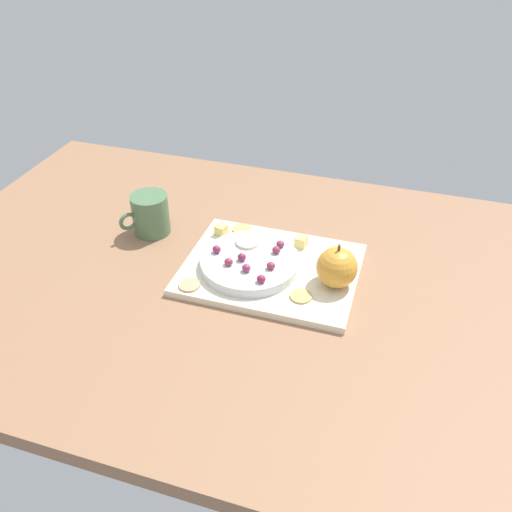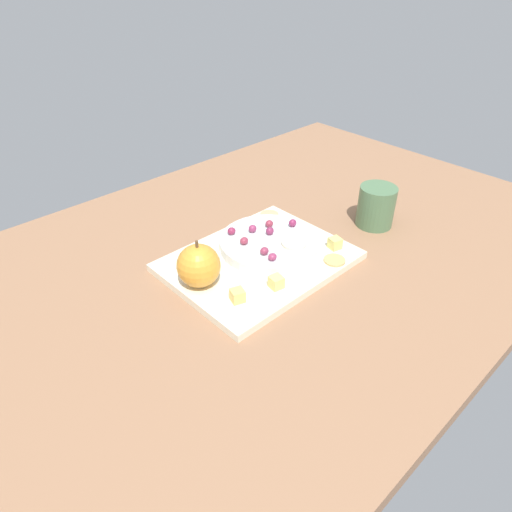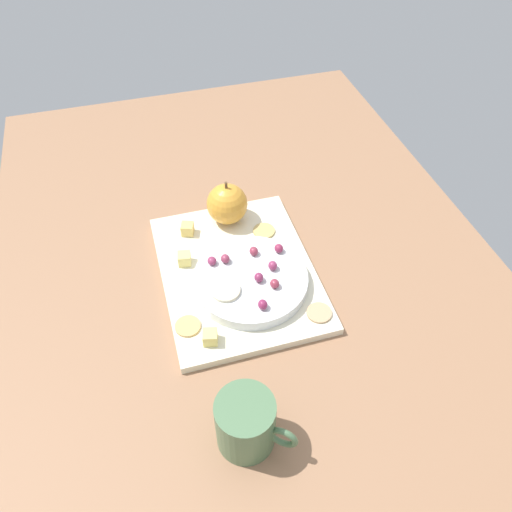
% 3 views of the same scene
% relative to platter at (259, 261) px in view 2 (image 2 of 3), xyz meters
% --- Properties ---
extents(table, '(1.36, 0.88, 0.03)m').
position_rel_platter_xyz_m(table, '(-0.03, -0.02, -0.02)').
color(table, '#94694B').
rests_on(table, ground).
extents(platter, '(0.33, 0.26, 0.01)m').
position_rel_platter_xyz_m(platter, '(0.00, 0.00, 0.00)').
color(platter, '#EDE6C8').
rests_on(platter, table).
extents(serving_dish, '(0.19, 0.19, 0.02)m').
position_rel_platter_xyz_m(serving_dish, '(-0.04, -0.01, 0.02)').
color(serving_dish, silver).
rests_on(serving_dish, platter).
extents(apple_whole, '(0.08, 0.08, 0.08)m').
position_rel_platter_xyz_m(apple_whole, '(0.13, -0.01, 0.05)').
color(apple_whole, gold).
rests_on(apple_whole, platter).
extents(apple_stem, '(0.01, 0.01, 0.01)m').
position_rel_platter_xyz_m(apple_stem, '(0.13, -0.01, 0.09)').
color(apple_stem, brown).
rests_on(apple_stem, apple_whole).
extents(cheese_cube_0, '(0.03, 0.03, 0.02)m').
position_rel_platter_xyz_m(cheese_cube_0, '(-0.13, 0.08, 0.02)').
color(cheese_cube_0, '#E9D56E').
rests_on(cheese_cube_0, platter).
extents(cheese_cube_1, '(0.02, 0.02, 0.02)m').
position_rel_platter_xyz_m(cheese_cube_1, '(0.04, 0.08, 0.02)').
color(cheese_cube_1, '#E5D372').
rests_on(cheese_cube_1, platter).
extents(cheese_cube_2, '(0.03, 0.03, 0.02)m').
position_rel_platter_xyz_m(cheese_cube_2, '(0.11, 0.06, 0.02)').
color(cheese_cube_2, '#EDCA67').
rests_on(cheese_cube_2, platter).
extents(cracker_0, '(0.04, 0.04, 0.00)m').
position_rel_platter_xyz_m(cracker_0, '(-0.10, 0.10, 0.01)').
color(cracker_0, tan).
rests_on(cracker_0, platter).
extents(cracker_1, '(0.04, 0.04, 0.00)m').
position_rel_platter_xyz_m(cracker_1, '(0.08, -0.07, 0.01)').
color(cracker_1, tan).
rests_on(cracker_1, platter).
extents(cracker_2, '(0.04, 0.04, 0.00)m').
position_rel_platter_xyz_m(cracker_2, '(-0.13, -0.10, 0.01)').
color(cracker_2, tan).
rests_on(cracker_2, platter).
extents(grape_0, '(0.02, 0.01, 0.02)m').
position_rel_platter_xyz_m(grape_0, '(-0.11, -0.01, 0.04)').
color(grape_0, '#86284F').
rests_on(grape_0, serving_dish).
extents(grape_1, '(0.02, 0.01, 0.01)m').
position_rel_platter_xyz_m(grape_1, '(0.01, -0.03, 0.03)').
color(grape_1, '#8F3245').
rests_on(grape_1, serving_dish).
extents(grape_2, '(0.02, 0.01, 0.01)m').
position_rel_platter_xyz_m(grape_2, '(-0.07, -0.04, 0.03)').
color(grape_2, '#8F3042').
rests_on(grape_2, serving_dish).
extents(grape_3, '(0.02, 0.01, 0.01)m').
position_rel_platter_xyz_m(grape_3, '(0.01, 0.04, 0.03)').
color(grape_3, '#913357').
rests_on(grape_3, serving_dish).
extents(grape_4, '(0.02, 0.01, 0.02)m').
position_rel_platter_xyz_m(grape_4, '(-0.05, -0.03, 0.04)').
color(grape_4, '#832B4F').
rests_on(grape_4, serving_dish).
extents(grape_5, '(0.02, 0.01, 0.01)m').
position_rel_platter_xyz_m(grape_5, '(0.00, 0.02, 0.03)').
color(grape_5, '#8D334D').
rests_on(grape_5, serving_dish).
extents(grape_6, '(0.02, 0.01, 0.02)m').
position_rel_platter_xyz_m(grape_6, '(-0.03, -0.05, 0.04)').
color(grape_6, '#8F3258').
rests_on(grape_6, serving_dish).
extents(grape_7, '(0.02, 0.01, 0.01)m').
position_rel_platter_xyz_m(grape_7, '(0.00, -0.07, 0.03)').
color(grape_7, '#8B2848').
rests_on(grape_7, serving_dish).
extents(apple_slice_0, '(0.05, 0.05, 0.01)m').
position_rel_platter_xyz_m(apple_slice_0, '(-0.06, 0.03, 0.03)').
color(apple_slice_0, beige).
rests_on(apple_slice_0, serving_dish).
extents(cup, '(0.09, 0.10, 0.09)m').
position_rel_platter_xyz_m(cup, '(-0.28, 0.06, 0.04)').
color(cup, '#4E724D').
rests_on(cup, table).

